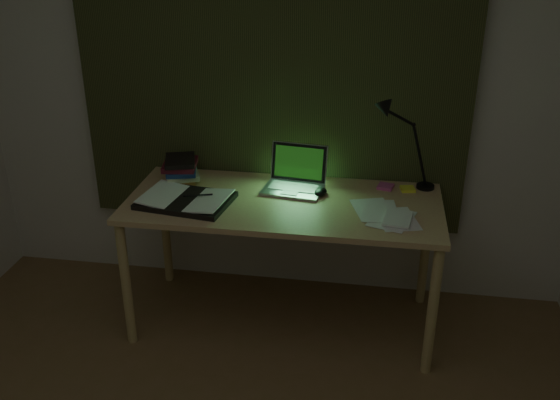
% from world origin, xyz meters
% --- Properties ---
extents(wall_back, '(3.50, 0.00, 2.50)m').
position_xyz_m(wall_back, '(0.00, 2.00, 1.25)').
color(wall_back, silver).
rests_on(wall_back, ground).
extents(curtain, '(2.20, 0.06, 2.00)m').
position_xyz_m(curtain, '(0.00, 1.96, 1.45)').
color(curtain, '#2C3319').
rests_on(curtain, wall_back).
extents(desk, '(1.67, 0.73, 0.76)m').
position_xyz_m(desk, '(0.13, 1.56, 0.38)').
color(desk, tan).
rests_on(desk, floor).
extents(laptop, '(0.36, 0.40, 0.23)m').
position_xyz_m(laptop, '(0.16, 1.69, 0.87)').
color(laptop, '#B7B6BB').
rests_on(laptop, desk).
extents(open_textbook, '(0.51, 0.39, 0.04)m').
position_xyz_m(open_textbook, '(-0.37, 1.45, 0.78)').
color(open_textbook, white).
rests_on(open_textbook, desk).
extents(book_stack, '(0.23, 0.25, 0.14)m').
position_xyz_m(book_stack, '(-0.48, 1.74, 0.83)').
color(book_stack, white).
rests_on(book_stack, desk).
extents(loose_papers, '(0.39, 0.40, 0.02)m').
position_xyz_m(loose_papers, '(0.68, 1.43, 0.77)').
color(loose_papers, silver).
rests_on(loose_papers, desk).
extents(mouse, '(0.08, 0.11, 0.04)m').
position_xyz_m(mouse, '(0.32, 1.66, 0.78)').
color(mouse, black).
rests_on(mouse, desk).
extents(sticky_yellow, '(0.09, 0.09, 0.02)m').
position_xyz_m(sticky_yellow, '(0.78, 1.80, 0.77)').
color(sticky_yellow, '#FCFF35').
rests_on(sticky_yellow, desk).
extents(sticky_pink, '(0.10, 0.10, 0.02)m').
position_xyz_m(sticky_pink, '(0.66, 1.81, 0.77)').
color(sticky_pink, '#D8549F').
rests_on(sticky_pink, desk).
extents(desk_lamp, '(0.40, 0.34, 0.53)m').
position_xyz_m(desk_lamp, '(0.88, 1.85, 1.02)').
color(desk_lamp, black).
rests_on(desk_lamp, desk).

